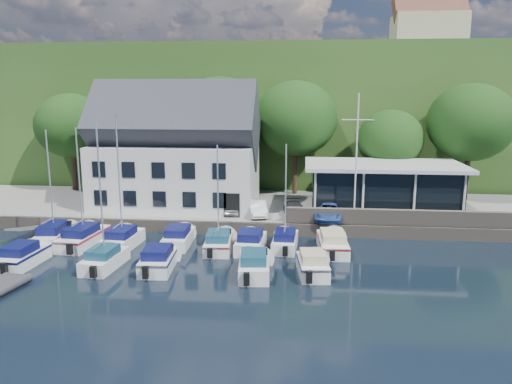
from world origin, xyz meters
TOP-DOWN VIEW (x-y plane):
  - ground at (0.00, 0.00)m, footprint 180.00×180.00m
  - quay at (0.00, 17.50)m, footprint 60.00×13.00m
  - quay_face at (0.00, 11.00)m, footprint 60.00×0.30m
  - hillside at (0.00, 62.00)m, footprint 160.00×75.00m
  - field_patch at (8.00, 70.00)m, footprint 50.00×30.00m
  - farmhouse at (22.00, 52.00)m, footprint 10.40×7.00m
  - harbor_building at (-7.00, 16.50)m, footprint 14.40×8.20m
  - club_pavilion at (11.00, 16.00)m, footprint 13.20×7.20m
  - seawall at (12.00, 11.40)m, footprint 18.00×0.50m
  - gangway at (-16.50, 9.00)m, footprint 1.20×6.00m
  - car_silver at (-1.57, 13.84)m, footprint 1.37×3.31m
  - car_white at (0.50, 13.31)m, footprint 2.11×4.06m
  - car_dgrey at (3.54, 13.27)m, footprint 2.01×4.14m
  - car_blue at (6.35, 12.57)m, footprint 2.07×4.24m
  - flagpole at (8.26, 12.02)m, footprint 2.39×0.20m
  - tree_0 at (-19.38, 22.36)m, footprint 7.24×7.24m
  - tree_1 at (-11.37, 21.54)m, footprint 6.53×6.53m
  - tree_2 at (-3.91, 21.52)m, footprint 8.42×8.42m
  - tree_3 at (3.38, 22.56)m, footprint 8.14×8.14m
  - tree_4 at (12.30, 21.29)m, footprint 6.17×6.17m
  - tree_5 at (19.47, 21.26)m, footprint 7.93×7.93m
  - boat_r1_0 at (-14.12, 7.52)m, footprint 2.84×6.91m
  - boat_r1_1 at (-11.72, 7.16)m, footprint 2.76×7.22m
  - boat_r1_2 at (-8.71, 7.01)m, footprint 2.46×6.11m
  - boat_r1_3 at (-4.79, 7.95)m, footprint 2.14×6.18m
  - boat_r1_4 at (-1.68, 7.14)m, footprint 2.48×6.32m
  - boat_r1_5 at (0.62, 7.19)m, footprint 2.28×5.62m
  - boat_r1_6 at (3.03, 7.90)m, footprint 2.06×5.95m
  - boat_r1_7 at (6.38, 7.55)m, footprint 2.46×6.88m
  - boat_r2_0 at (-13.78, 2.62)m, footprint 2.28×5.82m
  - boat_r2_1 at (-8.31, 2.76)m, footprint 2.34×5.86m
  - boat_r2_2 at (-4.80, 2.78)m, footprint 2.43×5.66m
  - boat_r2_3 at (1.33, 2.44)m, footprint 2.51×5.99m
  - boat_r2_4 at (4.92, 2.84)m, footprint 2.44×5.29m

SIDE VIEW (x-z plane):
  - ground at x=0.00m, z-range 0.00..0.00m
  - gangway at x=-16.50m, z-range -0.70..0.70m
  - quay at x=0.00m, z-range 0.00..1.00m
  - quay_face at x=0.00m, z-range 0.00..1.00m
  - boat_r1_3 at x=-4.79m, z-range 0.00..1.42m
  - boat_r1_5 at x=0.62m, z-range 0.00..1.48m
  - boat_r1_7 at x=6.38m, z-range 0.00..1.48m
  - boat_r2_4 at x=4.92m, z-range 0.00..1.52m
  - boat_r2_0 at x=-13.78m, z-range 0.00..1.53m
  - boat_r2_3 at x=1.33m, z-range 0.00..1.53m
  - boat_r2_2 at x=-4.80m, z-range 0.00..1.53m
  - car_silver at x=-1.57m, z-range 1.00..2.12m
  - car_dgrey at x=3.54m, z-range 1.00..2.16m
  - seawall at x=12.00m, z-range 1.00..2.20m
  - car_white at x=0.50m, z-range 1.00..2.27m
  - car_blue at x=6.35m, z-range 1.00..2.40m
  - club_pavilion at x=11.00m, z-range 1.00..5.10m
  - boat_r1_6 at x=3.03m, z-range 0.00..8.27m
  - boat_r1_4 at x=-1.68m, z-range 0.00..8.34m
  - boat_r2_1 at x=-8.31m, z-range 0.00..8.67m
  - boat_r1_2 at x=-8.71m, z-range 0.00..9.09m
  - boat_r1_0 at x=-14.12m, z-range 0.00..9.37m
  - boat_r1_1 at x=-11.72m, z-range 0.00..9.38m
  - tree_4 at x=12.30m, z-range 1.00..9.43m
  - harbor_building at x=-7.00m, z-range 1.00..9.70m
  - tree_1 at x=-11.37m, z-range 1.00..9.93m
  - tree_0 at x=-19.38m, z-range 1.00..10.89m
  - flagpole at x=8.26m, z-range 1.00..10.97m
  - tree_5 at x=19.47m, z-range 1.00..11.84m
  - tree_3 at x=3.38m, z-range 1.00..12.12m
  - tree_2 at x=-3.91m, z-range 1.00..12.50m
  - hillside at x=0.00m, z-range 0.00..16.00m
  - field_patch at x=8.00m, z-range 16.00..16.30m
  - farmhouse at x=22.00m, z-range 16.00..24.20m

